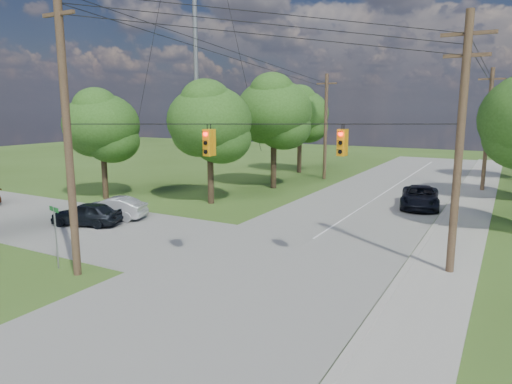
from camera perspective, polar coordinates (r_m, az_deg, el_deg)
The scene contains 18 objects.
ground at distance 17.25m, azimuth -12.39°, elevation -13.07°, with size 140.00×140.00×0.00m, color #354F1A.
main_road at distance 20.02m, azimuth 1.68°, elevation -9.41°, with size 10.00×100.00×0.03m, color gray.
sidewalk_east at distance 18.14m, azimuth 21.26°, elevation -12.17°, with size 2.60×100.00×0.12m, color #9A9890.
pole_sw at distance 19.51m, azimuth -22.60°, elevation 7.93°, with size 2.00×0.32×12.00m.
pole_ne at distance 19.84m, azimuth 24.12°, elevation 5.65°, with size 2.00×0.32×10.50m.
pole_north_e at distance 41.79m, azimuth 26.96°, elevation 7.01°, with size 2.00×0.32×10.00m.
pole_north_w at distance 44.60m, azimuth 8.69°, elevation 8.16°, with size 2.00×0.32×10.00m.
power_lines at distance 25.11m, azimuth 7.94°, elevation 15.69°, with size 13.93×29.62×4.93m.
traffic_signals at distance 18.12m, azimuth 2.50°, elevation 6.26°, with size 4.91×3.27×1.05m.
radio_mast at distance 73.47m, azimuth -7.70°, elevation 22.68°, with size 0.70×0.70×45.00m, color gray.
tree_w_near at distance 32.61m, azimuth -5.82°, elevation 8.83°, with size 6.00×6.00×8.40m.
tree_w_mid at distance 38.96m, azimuth 2.25°, elevation 10.09°, with size 6.40×6.40×9.22m.
tree_w_far at distance 48.86m, azimuth 5.53°, elevation 9.74°, with size 6.00×6.00×8.73m.
tree_cross_n at distance 36.05m, azimuth -18.74°, elevation 7.96°, with size 5.60×5.60×7.91m.
car_cross_dark at distance 28.50m, azimuth -20.43°, elevation -2.56°, with size 1.64×4.07×1.39m, color black.
car_cross_silver at distance 29.61m, azimuth -17.49°, elevation -1.93°, with size 1.44×4.14×1.36m, color silver.
car_main_north at distance 33.45m, azimuth 19.81°, elevation -0.59°, with size 2.46×5.34×1.49m, color black.
street_name_sign at distance 21.22m, azimuth -23.77°, elevation -4.33°, with size 0.80×0.22×2.72m.
Camera 1 is at (10.68, -11.71, 6.81)m, focal length 32.00 mm.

